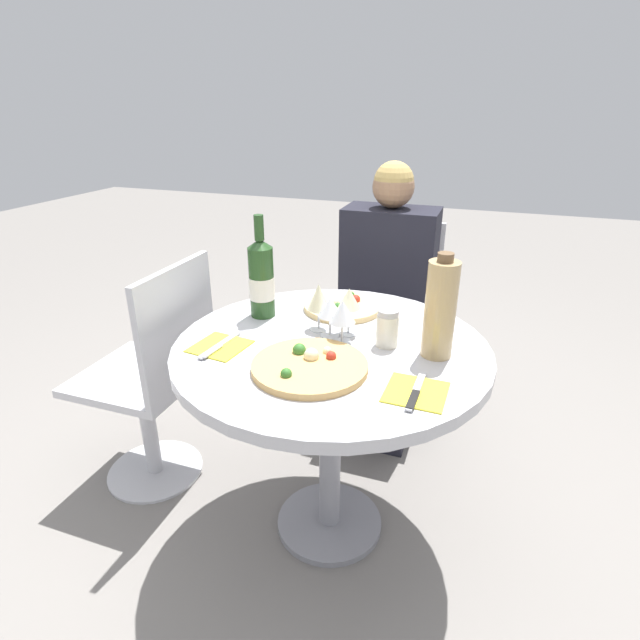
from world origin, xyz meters
name	(u,v)px	position (x,y,z in m)	size (l,w,h in m)	color
ground_plane	(329,524)	(0.00, 0.00, 0.00)	(12.00, 12.00, 0.00)	gray
dining_table	(331,375)	(0.00, 0.00, 0.62)	(0.95, 0.95, 0.72)	gray
chair_behind_diner	(388,322)	(0.01, 0.85, 0.44)	(0.42, 0.42, 0.89)	silver
seated_diner	(382,320)	(0.01, 0.70, 0.51)	(0.39, 0.45, 1.17)	black
chair_empty_side	(155,381)	(-0.69, 0.03, 0.44)	(0.42, 0.42, 0.89)	silver
pizza_large	(310,365)	(-0.01, -0.17, 0.73)	(0.32, 0.32, 0.05)	tan
pizza_small_far	(343,306)	(-0.04, 0.27, 0.74)	(0.27, 0.27, 0.04)	#E5C17F
wine_bottle	(261,279)	(-0.29, 0.13, 0.85)	(0.08, 0.08, 0.34)	#23471E
tall_carafe	(440,309)	(0.30, 0.03, 0.87)	(0.09, 0.09, 0.30)	tan
sugar_shaker	(387,328)	(0.16, 0.04, 0.78)	(0.07, 0.07, 0.11)	silver
wine_glass_back_right	(349,300)	(0.03, 0.09, 0.84)	(0.07, 0.07, 0.15)	silver
wine_glass_back_left	(319,298)	(-0.07, 0.09, 0.83)	(0.07, 0.07, 0.15)	silver
wine_glass_front_right	(342,313)	(0.03, 0.02, 0.82)	(0.08, 0.08, 0.14)	silver
wine_glass_center	(330,308)	(-0.02, 0.05, 0.82)	(0.08, 0.08, 0.13)	silver
place_setting_left	(219,346)	(-0.30, -0.13, 0.73)	(0.17, 0.19, 0.01)	yellow
place_setting_right	(416,392)	(0.29, -0.19, 0.73)	(0.15, 0.19, 0.01)	yellow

